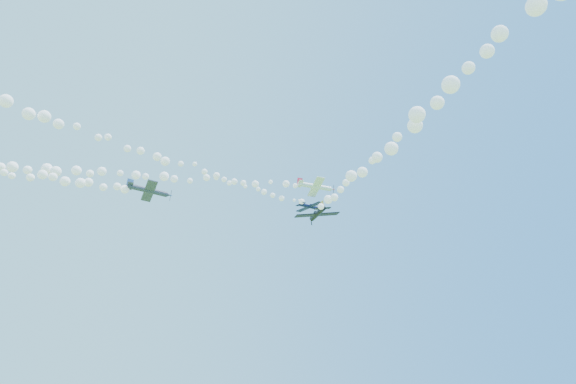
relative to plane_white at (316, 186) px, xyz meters
name	(u,v)px	position (x,y,z in m)	size (l,w,h in m)	color
plane_white	(316,186)	(0.00, 0.00, 0.00)	(7.60, 8.09, 3.06)	white
smoke_trail_white	(67,171)	(-44.10, 12.11, -0.28)	(83.88, 25.08, 3.19)	white
plane_navy	(309,206)	(1.45, 5.46, -2.23)	(6.12, 6.48, 1.65)	black
smoke_trail_navy	(96,134)	(-41.10, -9.63, -2.45)	(81.75, 30.46, 2.48)	white
plane_grey	(149,190)	(-31.42, 0.10, -6.02)	(7.51, 7.90, 3.02)	#33364B
plane_black	(317,214)	(-9.52, -16.94, -11.90)	(6.83, 6.48, 1.91)	black
smoke_trail_black	(477,63)	(-17.24, -55.19, -12.15)	(16.58, 72.74, 2.69)	white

